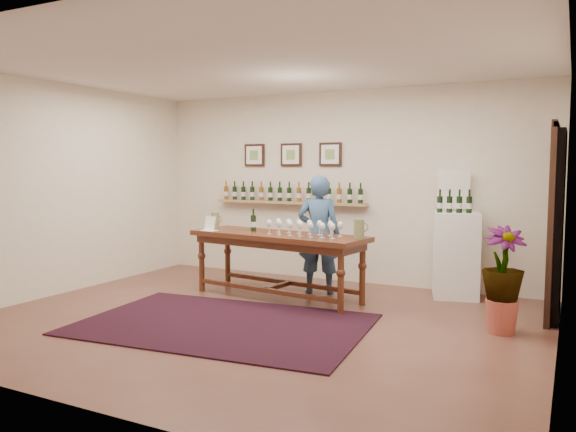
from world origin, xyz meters
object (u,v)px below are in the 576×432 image
at_px(display_pedestal, 456,255).
at_px(person, 319,234).
at_px(potted_plant, 503,280).
at_px(tasting_table, 278,243).

height_order(display_pedestal, person, person).
relative_size(display_pedestal, potted_plant, 1.17).
xyz_separation_m(potted_plant, person, (-2.41, 0.83, 0.24)).
xyz_separation_m(display_pedestal, person, (-1.68, -0.59, 0.24)).
bearing_deg(potted_plant, display_pedestal, 116.97).
height_order(tasting_table, potted_plant, potted_plant).
xyz_separation_m(tasting_table, person, (0.36, 0.50, 0.08)).
height_order(potted_plant, person, person).
distance_m(potted_plant, person, 2.56).
distance_m(tasting_table, person, 0.62).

